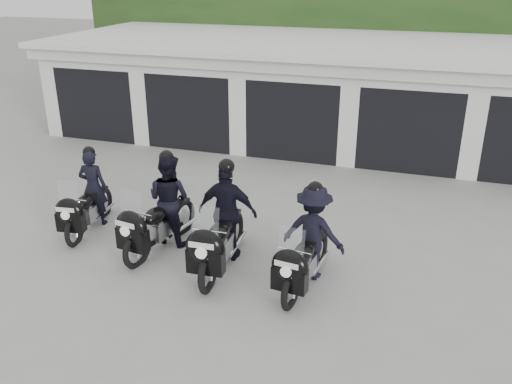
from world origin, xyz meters
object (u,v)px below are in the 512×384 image
(police_bike_b, at_px, (163,207))
(police_bike_d, at_px, (310,240))
(police_bike_c, at_px, (224,221))
(police_bike_a, at_px, (88,198))

(police_bike_b, distance_m, police_bike_d, 2.98)
(police_bike_c, relative_size, police_bike_d, 1.10)
(police_bike_c, height_order, police_bike_d, police_bike_c)
(police_bike_a, relative_size, police_bike_b, 0.90)
(police_bike_b, relative_size, police_bike_d, 1.05)
(police_bike_a, relative_size, police_bike_c, 0.87)
(police_bike_a, height_order, police_bike_d, police_bike_d)
(police_bike_a, relative_size, police_bike_d, 0.95)
(police_bike_b, bearing_deg, police_bike_a, -175.70)
(police_bike_c, xyz_separation_m, police_bike_d, (1.59, -0.12, -0.07))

